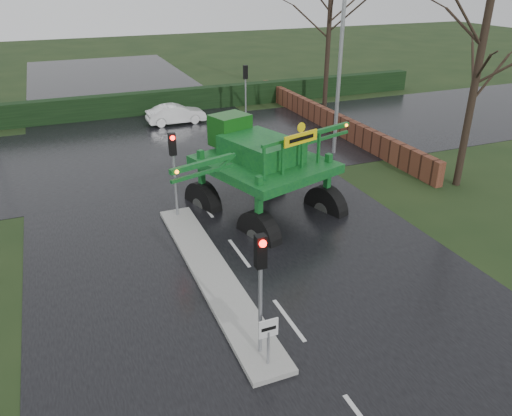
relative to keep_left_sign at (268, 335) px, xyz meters
name	(u,v)px	position (x,y,z in m)	size (l,w,h in m)	color
ground	(289,320)	(1.30, 1.50, -1.06)	(140.00, 140.00, 0.00)	black
road_main	(192,190)	(1.30, 11.50, -1.05)	(14.00, 80.00, 0.02)	black
road_cross	(162,150)	(1.30, 17.50, -1.05)	(80.00, 12.00, 0.02)	black
median_island	(212,274)	(0.00, 4.50, -0.97)	(1.20, 10.00, 0.16)	gray
hedge_row	(135,104)	(1.30, 25.50, -0.31)	(44.00, 0.90, 1.50)	black
brick_wall	(329,120)	(11.80, 17.50, -0.46)	(0.40, 20.00, 1.20)	#592D1E
keep_left_sign	(268,335)	(0.00, 0.00, 0.00)	(0.50, 0.07, 1.35)	gray
traffic_signal_near	(261,270)	(0.00, 0.49, 1.53)	(0.26, 0.33, 3.52)	gray
traffic_signal_mid	(173,157)	(0.00, 8.99, 1.53)	(0.26, 0.33, 3.52)	gray
traffic_signal_far	(245,80)	(7.80, 21.51, 1.53)	(0.26, 0.33, 3.52)	gray
street_light_right	(336,37)	(9.49, 13.50, 4.93)	(3.85, 0.30, 10.00)	gray
tree_right_near	(478,70)	(12.80, 7.50, 4.14)	(5.60, 5.60, 9.64)	black
tree_right_far	(330,11)	(14.30, 22.50, 5.44)	(7.00, 7.00, 12.05)	black
crop_sprayer	(255,175)	(2.34, 6.60, 1.34)	(8.71, 6.66, 5.08)	black
white_sedan	(177,124)	(3.32, 22.32, -1.06)	(1.30, 3.73, 1.23)	white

